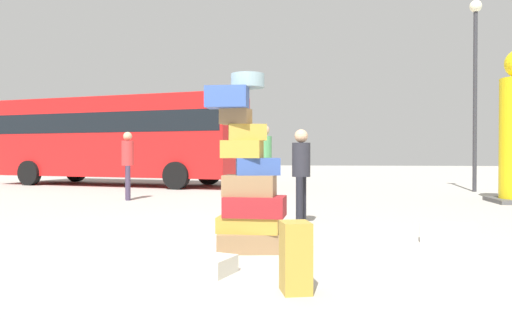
{
  "coord_description": "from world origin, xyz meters",
  "views": [
    {
      "loc": [
        1.18,
        -5.96,
        1.18
      ],
      "look_at": [
        0.47,
        0.48,
        1.09
      ],
      "focal_mm": 34.03,
      "sensor_mm": 36.0,
      "label": 1
    }
  ],
  "objects_px": {
    "suitcase_cream_left_side": "(196,263)",
    "parked_bus": "(120,135)",
    "suitcase_navy_upright_blue": "(247,221)",
    "person_bearded_onlooker": "(264,161)",
    "lamp_post": "(475,66)",
    "person_passerby_in_red": "(128,159)",
    "suitcase_tower": "(248,183)",
    "person_tourist_with_camera": "(301,168)",
    "suitcase_tan_foreground_far": "(296,257)",
    "suitcase_cream_right_side": "(447,233)"
  },
  "relations": [
    {
      "from": "suitcase_cream_left_side",
      "to": "parked_bus",
      "type": "height_order",
      "value": "parked_bus"
    },
    {
      "from": "suitcase_navy_upright_blue",
      "to": "person_bearded_onlooker",
      "type": "xyz_separation_m",
      "value": [
        0.12,
        1.39,
        0.91
      ]
    },
    {
      "from": "parked_bus",
      "to": "lamp_post",
      "type": "distance_m",
      "value": 12.28
    },
    {
      "from": "suitcase_navy_upright_blue",
      "to": "parked_bus",
      "type": "distance_m",
      "value": 11.5
    },
    {
      "from": "parked_bus",
      "to": "person_passerby_in_red",
      "type": "bearing_deg",
      "value": -53.12
    },
    {
      "from": "person_bearded_onlooker",
      "to": "person_passerby_in_red",
      "type": "relative_size",
      "value": 1.0
    },
    {
      "from": "suitcase_tower",
      "to": "person_bearded_onlooker",
      "type": "distance_m",
      "value": 3.17
    },
    {
      "from": "person_bearded_onlooker",
      "to": "person_tourist_with_camera",
      "type": "height_order",
      "value": "person_bearded_onlooker"
    },
    {
      "from": "suitcase_tan_foreground_far",
      "to": "parked_bus",
      "type": "relative_size",
      "value": 0.06
    },
    {
      "from": "person_bearded_onlooker",
      "to": "person_passerby_in_red",
      "type": "xyz_separation_m",
      "value": [
        -3.7,
        2.77,
        -0.0
      ]
    },
    {
      "from": "suitcase_tan_foreground_far",
      "to": "person_bearded_onlooker",
      "type": "bearing_deg",
      "value": 84.43
    },
    {
      "from": "person_tourist_with_camera",
      "to": "lamp_post",
      "type": "height_order",
      "value": "lamp_post"
    },
    {
      "from": "suitcase_tower",
      "to": "suitcase_navy_upright_blue",
      "type": "distance_m",
      "value": 1.93
    },
    {
      "from": "person_passerby_in_red",
      "to": "suitcase_tan_foreground_far",
      "type": "bearing_deg",
      "value": 5.96
    },
    {
      "from": "person_passerby_in_red",
      "to": "lamp_post",
      "type": "height_order",
      "value": "lamp_post"
    },
    {
      "from": "parked_bus",
      "to": "suitcase_tan_foreground_far",
      "type": "bearing_deg",
      "value": -49.37
    },
    {
      "from": "person_tourist_with_camera",
      "to": "suitcase_tower",
      "type": "bearing_deg",
      "value": -2.42
    },
    {
      "from": "suitcase_cream_right_side",
      "to": "person_bearded_onlooker",
      "type": "relative_size",
      "value": 0.4
    },
    {
      "from": "suitcase_tan_foreground_far",
      "to": "lamp_post",
      "type": "distance_m",
      "value": 12.91
    },
    {
      "from": "person_passerby_in_red",
      "to": "person_tourist_with_camera",
      "type": "bearing_deg",
      "value": 25.54
    },
    {
      "from": "person_passerby_in_red",
      "to": "suitcase_navy_upright_blue",
      "type": "bearing_deg",
      "value": 16.47
    },
    {
      "from": "suitcase_cream_right_side",
      "to": "parked_bus",
      "type": "bearing_deg",
      "value": 141.24
    },
    {
      "from": "parked_bus",
      "to": "lamp_post",
      "type": "height_order",
      "value": "lamp_post"
    },
    {
      "from": "suitcase_navy_upright_blue",
      "to": "suitcase_cream_left_side",
      "type": "bearing_deg",
      "value": -88.35
    },
    {
      "from": "suitcase_tan_foreground_far",
      "to": "person_tourist_with_camera",
      "type": "height_order",
      "value": "person_tourist_with_camera"
    },
    {
      "from": "suitcase_navy_upright_blue",
      "to": "lamp_post",
      "type": "xyz_separation_m",
      "value": [
        5.98,
        7.85,
        3.71
      ]
    },
    {
      "from": "person_tourist_with_camera",
      "to": "person_passerby_in_red",
      "type": "xyz_separation_m",
      "value": [
        -4.41,
        3.73,
        0.09
      ]
    },
    {
      "from": "suitcase_navy_upright_blue",
      "to": "person_passerby_in_red",
      "type": "height_order",
      "value": "person_passerby_in_red"
    },
    {
      "from": "lamp_post",
      "to": "person_tourist_with_camera",
      "type": "bearing_deg",
      "value": -124.71
    },
    {
      "from": "suitcase_cream_right_side",
      "to": "suitcase_navy_upright_blue",
      "type": "xyz_separation_m",
      "value": [
        -2.78,
        0.98,
        -0.01
      ]
    },
    {
      "from": "parked_bus",
      "to": "person_tourist_with_camera",
      "type": "bearing_deg",
      "value": -40.44
    },
    {
      "from": "suitcase_tower",
      "to": "suitcase_navy_upright_blue",
      "type": "relative_size",
      "value": 2.98
    },
    {
      "from": "suitcase_navy_upright_blue",
      "to": "parked_bus",
      "type": "xyz_separation_m",
      "value": [
        -6.0,
        9.66,
        1.72
      ]
    },
    {
      "from": "suitcase_navy_upright_blue",
      "to": "person_tourist_with_camera",
      "type": "bearing_deg",
      "value": 31.3
    },
    {
      "from": "suitcase_cream_right_side",
      "to": "suitcase_cream_left_side",
      "type": "bearing_deg",
      "value": -135.3
    },
    {
      "from": "suitcase_tower",
      "to": "suitcase_cream_right_side",
      "type": "height_order",
      "value": "suitcase_tower"
    },
    {
      "from": "suitcase_cream_left_side",
      "to": "suitcase_navy_upright_blue",
      "type": "bearing_deg",
      "value": 106.44
    },
    {
      "from": "parked_bus",
      "to": "lamp_post",
      "type": "bearing_deg",
      "value": 4.44
    },
    {
      "from": "suitcase_navy_upright_blue",
      "to": "person_tourist_with_camera",
      "type": "xyz_separation_m",
      "value": [
        0.84,
        0.42,
        0.82
      ]
    },
    {
      "from": "suitcase_cream_right_side",
      "to": "suitcase_tower",
      "type": "bearing_deg",
      "value": -150.8
    },
    {
      "from": "person_passerby_in_red",
      "to": "parked_bus",
      "type": "xyz_separation_m",
      "value": [
        -2.43,
        5.5,
        0.81
      ]
    },
    {
      "from": "suitcase_navy_upright_blue",
      "to": "lamp_post",
      "type": "relative_size",
      "value": 0.12
    },
    {
      "from": "suitcase_cream_right_side",
      "to": "lamp_post",
      "type": "relative_size",
      "value": 0.12
    },
    {
      "from": "suitcase_cream_left_side",
      "to": "suitcase_cream_right_side",
      "type": "bearing_deg",
      "value": 52.27
    },
    {
      "from": "suitcase_tower",
      "to": "person_tourist_with_camera",
      "type": "bearing_deg",
      "value": 74.81
    },
    {
      "from": "person_tourist_with_camera",
      "to": "person_passerby_in_red",
      "type": "bearing_deg",
      "value": -117.49
    },
    {
      "from": "suitcase_cream_right_side",
      "to": "person_tourist_with_camera",
      "type": "relative_size",
      "value": 0.44
    },
    {
      "from": "suitcase_navy_upright_blue",
      "to": "person_bearded_onlooker",
      "type": "relative_size",
      "value": 0.42
    },
    {
      "from": "suitcase_cream_right_side",
      "to": "suitcase_navy_upright_blue",
      "type": "distance_m",
      "value": 2.95
    },
    {
      "from": "person_bearded_onlooker",
      "to": "parked_bus",
      "type": "bearing_deg",
      "value": -128.02
    }
  ]
}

